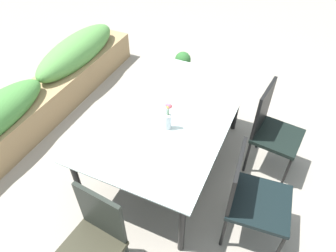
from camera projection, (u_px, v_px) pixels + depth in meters
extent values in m
plane|color=gray|center=(169.00, 159.00, 3.41)|extent=(12.00, 12.00, 0.00)
cube|color=#B2C6C1|center=(168.00, 114.00, 2.88)|extent=(1.84, 1.16, 0.02)
cube|color=black|center=(168.00, 115.00, 2.89)|extent=(1.80, 1.14, 0.02)
cylinder|color=black|center=(182.00, 228.00, 2.42)|extent=(0.05, 0.05, 0.71)
cylinder|color=black|center=(237.00, 106.00, 3.53)|extent=(0.05, 0.05, 0.71)
cylinder|color=black|center=(79.00, 185.00, 2.72)|extent=(0.05, 0.05, 0.71)
cylinder|color=black|center=(159.00, 85.00, 3.83)|extent=(0.05, 0.05, 0.71)
cube|color=black|center=(101.00, 214.00, 2.10)|extent=(0.07, 0.38, 0.46)
cylinder|color=black|center=(92.00, 236.00, 2.50)|extent=(0.03, 0.03, 0.47)
cube|color=black|center=(260.00, 203.00, 2.49)|extent=(0.53, 0.53, 0.04)
cube|color=black|center=(236.00, 177.00, 2.38)|extent=(0.47, 0.07, 0.45)
cylinder|color=black|center=(283.00, 203.00, 2.74)|extent=(0.03, 0.03, 0.43)
cylinder|color=black|center=(279.00, 250.00, 2.44)|extent=(0.03, 0.03, 0.43)
cylinder|color=black|center=(233.00, 189.00, 2.85)|extent=(0.03, 0.03, 0.43)
cylinder|color=black|center=(223.00, 232.00, 2.54)|extent=(0.03, 0.03, 0.43)
cube|color=black|center=(278.00, 136.00, 3.03)|extent=(0.50, 0.50, 0.04)
cube|color=black|center=(263.00, 109.00, 2.93)|extent=(0.42, 0.08, 0.51)
cylinder|color=black|center=(297.00, 147.00, 3.24)|extent=(0.03, 0.03, 0.44)
cylinder|color=black|center=(286.00, 173.00, 2.99)|extent=(0.03, 0.03, 0.44)
cylinder|color=black|center=(260.00, 133.00, 3.39)|extent=(0.03, 0.03, 0.44)
cylinder|color=black|center=(247.00, 157.00, 3.14)|extent=(0.03, 0.03, 0.44)
cylinder|color=silver|center=(168.00, 122.00, 2.68)|extent=(0.07, 0.07, 0.15)
cylinder|color=#2D662D|center=(166.00, 111.00, 2.61)|extent=(0.01, 0.01, 0.16)
sphere|color=pink|center=(166.00, 104.00, 2.55)|extent=(0.04, 0.04, 0.04)
cylinder|color=#2D662D|center=(168.00, 112.00, 2.61)|extent=(0.01, 0.01, 0.15)
sphere|color=pink|center=(168.00, 105.00, 2.55)|extent=(0.04, 0.04, 0.04)
cylinder|color=#2D662D|center=(170.00, 112.00, 2.61)|extent=(0.01, 0.01, 0.14)
sphere|color=#DB4C56|center=(170.00, 106.00, 2.56)|extent=(0.04, 0.04, 0.04)
cylinder|color=#2D662D|center=(168.00, 112.00, 2.61)|extent=(0.01, 0.01, 0.14)
sphere|color=#EFCC4C|center=(168.00, 106.00, 2.56)|extent=(0.04, 0.04, 0.04)
cylinder|color=#2D662D|center=(168.00, 114.00, 2.61)|extent=(0.01, 0.01, 0.12)
sphere|color=white|center=(168.00, 108.00, 2.57)|extent=(0.03, 0.03, 0.03)
cube|color=#9E7F56|center=(45.00, 101.00, 3.84)|extent=(3.37, 0.50, 0.40)
ellipsoid|color=#569347|center=(77.00, 51.00, 4.12)|extent=(1.52, 0.45, 0.40)
cylinder|color=gray|center=(182.00, 71.00, 4.54)|extent=(0.21, 0.21, 0.18)
sphere|color=#2D662D|center=(183.00, 60.00, 4.42)|extent=(0.23, 0.23, 0.23)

